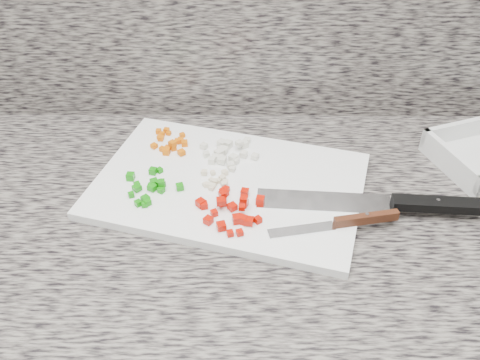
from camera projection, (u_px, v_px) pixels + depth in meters
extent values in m
cube|color=slate|center=(209.00, 214.00, 0.92)|extent=(3.96, 0.64, 0.04)
cube|color=white|center=(229.00, 185.00, 0.94)|extent=(0.52, 0.42, 0.02)
cube|color=#D15C04|center=(177.00, 141.00, 1.02)|extent=(0.01, 0.01, 0.01)
cube|color=#D15C04|center=(182.00, 135.00, 1.04)|extent=(0.01, 0.01, 0.01)
cube|color=#D15C04|center=(166.00, 152.00, 1.00)|extent=(0.01, 0.01, 0.01)
cube|color=#D15C04|center=(166.00, 130.00, 1.05)|extent=(0.01, 0.01, 0.01)
cube|color=#D15C04|center=(159.00, 131.00, 1.05)|extent=(0.01, 0.01, 0.01)
cube|color=#D15C04|center=(181.00, 152.00, 0.99)|extent=(0.02, 0.02, 0.01)
cube|color=#D15C04|center=(185.00, 143.00, 1.02)|extent=(0.01, 0.01, 0.01)
cube|color=#D15C04|center=(162.00, 134.00, 1.04)|extent=(0.01, 0.01, 0.01)
cube|color=#D15C04|center=(172.00, 144.00, 1.00)|extent=(0.02, 0.02, 0.01)
cube|color=#D15C04|center=(180.00, 140.00, 1.03)|extent=(0.01, 0.01, 0.01)
cube|color=#D15C04|center=(167.00, 148.00, 1.01)|extent=(0.01, 0.01, 0.01)
cube|color=#D15C04|center=(160.00, 137.00, 1.03)|extent=(0.01, 0.01, 0.01)
cube|color=#D15C04|center=(154.00, 146.00, 1.01)|extent=(0.01, 0.01, 0.01)
cube|color=#D15C04|center=(169.00, 133.00, 1.05)|extent=(0.01, 0.01, 0.01)
cube|color=#D15C04|center=(161.00, 138.00, 1.03)|extent=(0.01, 0.01, 0.01)
cube|color=#D15C04|center=(173.00, 148.00, 1.01)|extent=(0.01, 0.01, 0.01)
cube|color=#D15C04|center=(162.00, 149.00, 1.00)|extent=(0.01, 0.01, 0.01)
cube|color=silver|center=(255.00, 156.00, 0.98)|extent=(0.02, 0.02, 0.01)
cube|color=silver|center=(231.00, 166.00, 0.96)|extent=(0.01, 0.01, 0.01)
cube|color=silver|center=(244.00, 154.00, 0.99)|extent=(0.02, 0.02, 0.01)
cube|color=silver|center=(239.00, 143.00, 1.00)|extent=(0.02, 0.02, 0.01)
cube|color=silver|center=(235.00, 160.00, 0.97)|extent=(0.02, 0.02, 0.01)
cube|color=silver|center=(204.00, 146.00, 1.01)|extent=(0.02, 0.02, 0.01)
cube|color=silver|center=(234.00, 158.00, 0.98)|extent=(0.02, 0.02, 0.01)
cube|color=silver|center=(220.00, 158.00, 0.98)|extent=(0.01, 0.01, 0.01)
cube|color=silver|center=(215.00, 158.00, 0.98)|extent=(0.01, 0.01, 0.01)
cube|color=silver|center=(222.00, 144.00, 1.01)|extent=(0.02, 0.02, 0.01)
cube|color=silver|center=(231.00, 165.00, 0.96)|extent=(0.01, 0.01, 0.01)
cube|color=silver|center=(228.00, 144.00, 1.01)|extent=(0.02, 0.02, 0.01)
cube|color=silver|center=(223.00, 150.00, 1.00)|extent=(0.02, 0.02, 0.01)
cube|color=silver|center=(222.00, 160.00, 0.97)|extent=(0.02, 0.02, 0.01)
cube|color=silver|center=(206.00, 154.00, 0.99)|extent=(0.01, 0.01, 0.01)
cube|color=silver|center=(232.00, 169.00, 0.96)|extent=(0.01, 0.01, 0.01)
cube|color=silver|center=(221.00, 150.00, 1.00)|extent=(0.02, 0.02, 0.01)
cube|color=silver|center=(212.00, 161.00, 0.97)|extent=(0.01, 0.01, 0.01)
cube|color=silver|center=(247.00, 140.00, 1.03)|extent=(0.01, 0.01, 0.01)
cube|color=silver|center=(219.00, 153.00, 0.99)|extent=(0.02, 0.02, 0.01)
cube|color=silver|center=(244.00, 144.00, 1.01)|extent=(0.02, 0.02, 0.01)
cube|color=#117C0B|center=(137.00, 184.00, 0.92)|extent=(0.01, 0.01, 0.01)
cube|color=#117C0B|center=(147.00, 202.00, 0.88)|extent=(0.02, 0.02, 0.01)
cube|color=#117C0B|center=(145.00, 199.00, 0.89)|extent=(0.02, 0.02, 0.01)
cube|color=#117C0B|center=(151.00, 187.00, 0.91)|extent=(0.01, 0.01, 0.01)
cube|color=#117C0B|center=(138.00, 203.00, 0.88)|extent=(0.01, 0.01, 0.01)
cube|color=#117C0B|center=(137.00, 188.00, 0.91)|extent=(0.02, 0.02, 0.01)
cube|color=#117C0B|center=(144.00, 204.00, 0.88)|extent=(0.01, 0.01, 0.01)
cube|color=#117C0B|center=(162.00, 183.00, 0.91)|extent=(0.01, 0.01, 0.01)
cube|color=#117C0B|center=(131.00, 176.00, 0.94)|extent=(0.01, 0.01, 0.01)
cube|color=#117C0B|center=(161.00, 184.00, 0.92)|extent=(0.02, 0.02, 0.01)
cube|color=#117C0B|center=(160.00, 170.00, 0.95)|extent=(0.01, 0.01, 0.01)
cube|color=#117C0B|center=(153.00, 171.00, 0.95)|extent=(0.01, 0.01, 0.01)
cube|color=#117C0B|center=(180.00, 187.00, 0.91)|extent=(0.02, 0.02, 0.01)
cube|color=#117C0B|center=(154.00, 182.00, 0.92)|extent=(0.02, 0.02, 0.01)
cube|color=#117C0B|center=(152.00, 188.00, 0.91)|extent=(0.02, 0.02, 0.01)
cube|color=#117C0B|center=(161.00, 190.00, 0.91)|extent=(0.01, 0.01, 0.01)
cube|color=#117C0B|center=(131.00, 195.00, 0.90)|extent=(0.01, 0.01, 0.01)
cube|color=#B40F02|center=(237.00, 219.00, 0.85)|extent=(0.02, 0.02, 0.01)
cube|color=#B40F02|center=(232.00, 207.00, 0.87)|extent=(0.02, 0.02, 0.01)
cube|color=#B40F02|center=(243.00, 220.00, 0.85)|extent=(0.02, 0.02, 0.01)
cube|color=#B40F02|center=(258.00, 220.00, 0.85)|extent=(0.01, 0.01, 0.01)
cube|color=#B40F02|center=(245.00, 192.00, 0.90)|extent=(0.02, 0.02, 0.01)
cube|color=#B40F02|center=(244.00, 200.00, 0.87)|extent=(0.01, 0.01, 0.01)
cube|color=#B40F02|center=(221.00, 226.00, 0.84)|extent=(0.02, 0.02, 0.01)
cube|color=#B40F02|center=(223.00, 202.00, 0.88)|extent=(0.01, 0.01, 0.01)
cube|color=#B40F02|center=(214.00, 213.00, 0.86)|extent=(0.01, 0.01, 0.01)
cube|color=#B40F02|center=(221.00, 201.00, 0.87)|extent=(0.02, 0.02, 0.01)
cube|color=#B40F02|center=(201.00, 203.00, 0.88)|extent=(0.02, 0.02, 0.01)
cube|color=#B40F02|center=(230.00, 233.00, 0.83)|extent=(0.01, 0.01, 0.01)
cube|color=#B40F02|center=(244.00, 203.00, 0.88)|extent=(0.02, 0.02, 0.01)
cube|color=#B40F02|center=(204.00, 205.00, 0.88)|extent=(0.01, 0.01, 0.01)
cube|color=#B40F02|center=(223.00, 190.00, 0.91)|extent=(0.01, 0.01, 0.01)
cube|color=#B40F02|center=(223.00, 194.00, 0.88)|extent=(0.02, 0.02, 0.01)
cube|color=#B40F02|center=(242.00, 207.00, 0.86)|extent=(0.01, 0.01, 0.01)
cube|color=#B40F02|center=(225.00, 193.00, 0.90)|extent=(0.02, 0.02, 0.01)
cube|color=#B40F02|center=(260.00, 200.00, 0.89)|extent=(0.02, 0.02, 0.01)
cube|color=#B40F02|center=(208.00, 220.00, 0.85)|extent=(0.02, 0.02, 0.01)
cube|color=#B40F02|center=(249.00, 221.00, 0.85)|extent=(0.02, 0.02, 0.01)
cube|color=#B40F02|center=(226.00, 189.00, 0.91)|extent=(0.01, 0.01, 0.01)
cube|color=#B40F02|center=(240.00, 232.00, 0.83)|extent=(0.01, 0.01, 0.01)
cube|color=beige|center=(213.00, 173.00, 0.95)|extent=(0.01, 0.01, 0.01)
cube|color=beige|center=(211.00, 188.00, 0.91)|extent=(0.01, 0.01, 0.01)
cube|color=beige|center=(213.00, 186.00, 0.92)|extent=(0.01, 0.01, 0.01)
cube|color=beige|center=(205.00, 185.00, 0.92)|extent=(0.01, 0.01, 0.01)
cube|color=beige|center=(222.00, 178.00, 0.94)|extent=(0.01, 0.01, 0.01)
cube|color=beige|center=(219.00, 181.00, 0.93)|extent=(0.01, 0.01, 0.01)
cube|color=beige|center=(208.00, 185.00, 0.92)|extent=(0.01, 0.01, 0.01)
cube|color=beige|center=(204.00, 172.00, 0.95)|extent=(0.01, 0.01, 0.01)
cube|color=beige|center=(225.00, 173.00, 0.95)|extent=(0.01, 0.01, 0.01)
cube|color=beige|center=(225.00, 182.00, 0.93)|extent=(0.01, 0.01, 0.01)
cube|color=beige|center=(203.00, 173.00, 0.95)|extent=(0.01, 0.01, 0.01)
cube|color=beige|center=(224.00, 184.00, 0.92)|extent=(0.01, 0.01, 0.01)
cube|color=beige|center=(211.00, 180.00, 0.93)|extent=(0.01, 0.01, 0.00)
cube|color=beige|center=(215.00, 182.00, 0.93)|extent=(0.01, 0.01, 0.01)
cube|color=white|center=(324.00, 202.00, 0.89)|extent=(0.23, 0.07, 0.00)
cube|color=black|center=(437.00, 204.00, 0.88)|extent=(0.15, 0.04, 0.02)
cylinder|color=white|center=(438.00, 200.00, 0.87)|extent=(0.01, 0.01, 0.00)
cube|color=white|center=(301.00, 230.00, 0.84)|extent=(0.11, 0.04, 0.00)
cube|color=#4A2112|center=(366.00, 219.00, 0.85)|extent=(0.11, 0.03, 0.02)
cylinder|color=white|center=(367.00, 214.00, 0.84)|extent=(0.01, 0.01, 0.00)
cube|color=white|center=(472.00, 127.00, 1.05)|extent=(0.22, 0.09, 0.04)
cube|color=white|center=(451.00, 160.00, 0.96)|extent=(0.07, 0.16, 0.04)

